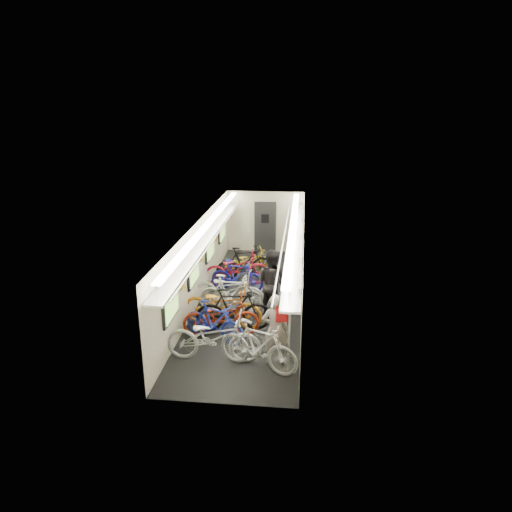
% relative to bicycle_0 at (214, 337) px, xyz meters
% --- Properties ---
extents(train_car_shell, '(10.00, 10.00, 10.00)m').
position_rel_bicycle_0_xyz_m(train_car_shell, '(0.08, 4.13, 1.09)').
color(train_car_shell, black).
rests_on(train_car_shell, ground).
extents(bicycle_0, '(2.18, 0.78, 1.14)m').
position_rel_bicycle_0_xyz_m(bicycle_0, '(0.00, 0.00, 0.00)').
color(bicycle_0, '#B6B7BB').
rests_on(bicycle_0, ground).
extents(bicycle_1, '(1.75, 1.14, 1.03)m').
position_rel_bicycle_0_xyz_m(bicycle_1, '(-0.15, 0.89, -0.06)').
color(bicycle_1, '#1C2BA9').
rests_on(bicycle_1, ground).
extents(bicycle_2, '(1.99, 0.95, 1.00)m').
position_rel_bicycle_0_xyz_m(bicycle_2, '(-0.05, 1.20, -0.07)').
color(bicycle_2, maroon).
rests_on(bicycle_2, ground).
extents(bicycle_3, '(2.00, 0.82, 1.16)m').
position_rel_bicycle_0_xyz_m(bicycle_3, '(0.22, 1.49, 0.01)').
color(bicycle_3, black).
rests_on(bicycle_3, ground).
extents(bicycle_4, '(2.25, 1.11, 1.13)m').
position_rel_bicycle_0_xyz_m(bicycle_4, '(-0.10, 1.74, -0.00)').
color(bicycle_4, '#C36C12').
rests_on(bicycle_4, ground).
extents(bicycle_5, '(1.87, 0.62, 1.11)m').
position_rel_bicycle_0_xyz_m(bicycle_5, '(-0.01, 2.57, -0.02)').
color(bicycle_5, silver).
rests_on(bicycle_5, ground).
extents(bicycle_6, '(2.21, 1.11, 1.11)m').
position_rel_bicycle_0_xyz_m(bicycle_6, '(-0.12, 2.88, -0.02)').
color(bicycle_6, '#ACABB0').
rests_on(bicycle_6, ground).
extents(bicycle_7, '(1.73, 0.72, 1.00)m').
position_rel_bicycle_0_xyz_m(bicycle_7, '(-0.07, 4.14, -0.07)').
color(bicycle_7, navy).
rests_on(bicycle_7, ground).
extents(bicycle_8, '(2.20, 1.25, 1.09)m').
position_rel_bicycle_0_xyz_m(bicycle_8, '(-0.17, 4.65, -0.02)').
color(bicycle_8, maroon).
rests_on(bicycle_8, ground).
extents(bicycle_9, '(1.99, 1.22, 1.16)m').
position_rel_bicycle_0_xyz_m(bicycle_9, '(0.04, 5.12, 0.01)').
color(bicycle_9, black).
rests_on(bicycle_9, ground).
extents(bicycle_10, '(1.83, 1.26, 0.91)m').
position_rel_bicycle_0_xyz_m(bicycle_10, '(0.13, 5.64, -0.11)').
color(bicycle_10, gold).
rests_on(bicycle_10, ground).
extents(bicycle_11, '(1.94, 1.20, 1.13)m').
position_rel_bicycle_0_xyz_m(bicycle_11, '(1.03, -0.28, -0.00)').
color(bicycle_11, silver).
rests_on(bicycle_11, ground).
extents(passenger_near, '(0.67, 0.50, 1.67)m').
position_rel_bicycle_0_xyz_m(passenger_near, '(1.38, 0.00, 0.26)').
color(passenger_near, gray).
rests_on(passenger_near, ground).
extents(passenger_mid, '(1.15, 1.09, 1.86)m').
position_rel_bicycle_0_xyz_m(passenger_mid, '(1.12, 2.58, 0.36)').
color(passenger_mid, black).
rests_on(passenger_mid, ground).
extents(backpack, '(0.28, 0.19, 0.38)m').
position_rel_bicycle_0_xyz_m(backpack, '(1.52, -0.07, 0.71)').
color(backpack, '#B51215').
rests_on(backpack, passenger_near).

